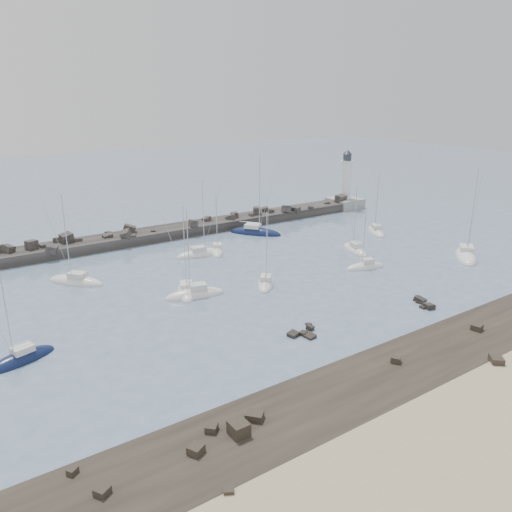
{
  "coord_description": "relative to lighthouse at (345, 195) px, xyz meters",
  "views": [
    {
      "loc": [
        -38.0,
        -48.67,
        26.21
      ],
      "look_at": [
        3.19,
        12.0,
        2.47
      ],
      "focal_mm": 35.0,
      "sensor_mm": 36.0,
      "label": 1
    }
  ],
  "objects": [
    {
      "name": "sailboat_8",
      "position": [
        -31.62,
        -7.76,
        -2.94
      ],
      "size": [
        9.04,
        10.38,
        16.65
      ],
      "color": "#0F1A40",
      "rests_on": "ground"
    },
    {
      "name": "ground",
      "position": [
        -47.0,
        -38.0,
        -3.09
      ],
      "size": [
        400.0,
        400.0,
        0.0
      ],
      "primitive_type": "plane",
      "color": "slate",
      "rests_on": "ground"
    },
    {
      "name": "sailboat_7",
      "position": [
        -45.84,
        -31.59,
        -2.96
      ],
      "size": [
        6.38,
        6.98,
        11.56
      ],
      "color": "white",
      "rests_on": "ground"
    },
    {
      "name": "sailboat_6",
      "position": [
        -43.9,
        -14.15,
        -2.96
      ],
      "size": [
        5.44,
        7.05,
        11.12
      ],
      "color": "white",
      "rests_on": "ground"
    },
    {
      "name": "rock_shelf",
      "position": [
        -46.72,
        -60.0,
        -3.07
      ],
      "size": [
        140.0,
        12.0,
        2.03
      ],
      "color": "black",
      "rests_on": "ground"
    },
    {
      "name": "rock_cluster_far",
      "position": [
        -32.93,
        -49.2,
        -3.03
      ],
      "size": [
        2.82,
        4.12,
        1.27
      ],
      "color": "black",
      "rests_on": "ground"
    },
    {
      "name": "sailboat_1",
      "position": [
        -68.51,
        -15.39,
        -2.95
      ],
      "size": [
        7.81,
        8.66,
        14.11
      ],
      "color": "white",
      "rests_on": "ground"
    },
    {
      "name": "sailboat_4",
      "position": [
        -47.13,
        -13.95,
        -2.96
      ],
      "size": [
        9.13,
        3.81,
        13.94
      ],
      "color": "white",
      "rests_on": "ground"
    },
    {
      "name": "breakwater",
      "position": [
        -54.59,
        -0.01,
        -2.79
      ],
      "size": [
        115.0,
        6.9,
        5.34
      ],
      "color": "#2A2725",
      "rests_on": "ground"
    },
    {
      "name": "sailboat_5",
      "position": [
        -56.44,
        -29.77,
        -2.94
      ],
      "size": [
        8.65,
        4.41,
        13.27
      ],
      "color": "white",
      "rests_on": "ground"
    },
    {
      "name": "sailboat_2",
      "position": [
        -79.5,
        -35.3,
        -2.95
      ],
      "size": [
        7.78,
        4.38,
        11.92
      ],
      "color": "#0F1A40",
      "rests_on": "ground"
    },
    {
      "name": "sailboat_3",
      "position": [
        -56.71,
        -27.74,
        -2.96
      ],
      "size": [
        5.8,
        8.58,
        13.06
      ],
      "color": "white",
      "rests_on": "ground"
    },
    {
      "name": "sailboat_9",
      "position": [
        -28.74,
        -34.67,
        -2.95
      ],
      "size": [
        6.98,
        3.7,
        10.81
      ],
      "color": "white",
      "rests_on": "ground"
    },
    {
      "name": "lighthouse",
      "position": [
        0.0,
        0.0,
        0.0
      ],
      "size": [
        7.0,
        7.0,
        14.6
      ],
      "color": "gray",
      "rests_on": "ground"
    },
    {
      "name": "sailboat_12",
      "position": [
        -11.3,
        -20.7,
        -2.94
      ],
      "size": [
        6.19,
        8.11,
        12.81
      ],
      "color": "white",
      "rests_on": "ground"
    },
    {
      "name": "rock_cluster_near",
      "position": [
        -51.62,
        -46.97,
        -3.1
      ],
      "size": [
        4.39,
        3.66,
        1.22
      ],
      "color": "black",
      "rests_on": "ground"
    },
    {
      "name": "sailboat_10",
      "position": [
        -23.59,
        -27.21,
        -2.94
      ],
      "size": [
        4.77,
        8.17,
        12.55
      ],
      "color": "white",
      "rests_on": "ground"
    },
    {
      "name": "sailboat_11",
      "position": [
        -10.33,
        -40.17,
        -2.95
      ],
      "size": [
        10.09,
        9.21,
        16.41
      ],
      "color": "white",
      "rests_on": "ground"
    }
  ]
}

